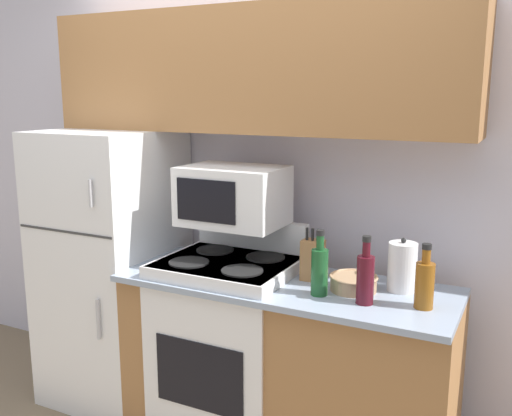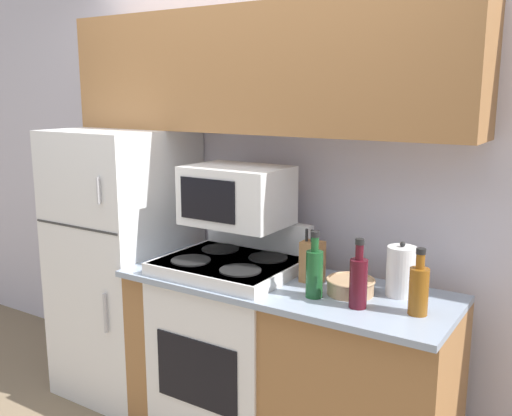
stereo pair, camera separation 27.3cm
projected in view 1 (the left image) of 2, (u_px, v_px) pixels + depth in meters
wall_back at (267, 185)px, 3.23m from camera, size 8.00×0.05×2.55m
lower_cabinets at (285, 366)px, 2.85m from camera, size 1.63×0.61×0.90m
refrigerator at (113, 266)px, 3.34m from camera, size 0.66×0.74×1.58m
upper_cabinets at (250, 71)px, 2.93m from camera, size 2.28×0.35×0.63m
stove at (229, 346)px, 2.97m from camera, size 0.67×0.59×1.12m
microwave at (233, 196)px, 2.90m from camera, size 0.51×0.37×0.30m
knife_block at (313, 260)px, 2.75m from camera, size 0.10×0.08×0.26m
bowl at (353, 282)px, 2.61m from camera, size 0.22×0.22×0.07m
bottle_wine_green at (320, 270)px, 2.54m from camera, size 0.08×0.08×0.30m
bottle_wine_red at (365, 277)px, 2.44m from camera, size 0.08×0.08×0.30m
bottle_whiskey at (425, 283)px, 2.39m from camera, size 0.08×0.08×0.28m
kettle at (402, 267)px, 2.60m from camera, size 0.13×0.13×0.25m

